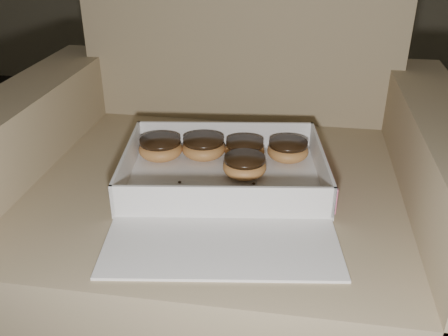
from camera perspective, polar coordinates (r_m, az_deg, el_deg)
name	(u,v)px	position (r m, az deg, el deg)	size (l,w,h in m)	color
armchair	(224,214)	(1.18, 0.02, -5.24)	(1.00, 0.85, 1.05)	#8C7759
bakery_box	(225,184)	(0.99, 0.15, -1.88)	(0.46, 0.52, 0.07)	white
donut_a	(245,149)	(1.09, 2.37, 2.15)	(0.09, 0.09, 0.04)	#C38944
donut_b	(204,147)	(1.10, -2.34, 2.40)	(0.10, 0.10, 0.05)	#C38944
donut_c	(288,150)	(1.10, 7.31, 2.06)	(0.09, 0.09, 0.05)	#C38944
donut_d	(245,166)	(1.02, 2.37, 0.25)	(0.09, 0.09, 0.04)	#C38944
donut_e	(161,148)	(1.10, -7.26, 2.28)	(0.10, 0.10, 0.05)	#C38944
crumb_a	(254,184)	(1.00, 3.42, -1.79)	(0.01, 0.01, 0.00)	black
crumb_b	(180,182)	(1.01, -5.10, -1.61)	(0.01, 0.01, 0.00)	black
crumb_c	(146,186)	(1.00, -8.93, -2.07)	(0.01, 0.01, 0.00)	black
crumb_d	(168,209)	(0.92, -6.40, -4.63)	(0.01, 0.01, 0.00)	black
crumb_e	(248,187)	(0.99, 2.75, -2.23)	(0.01, 0.01, 0.00)	black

